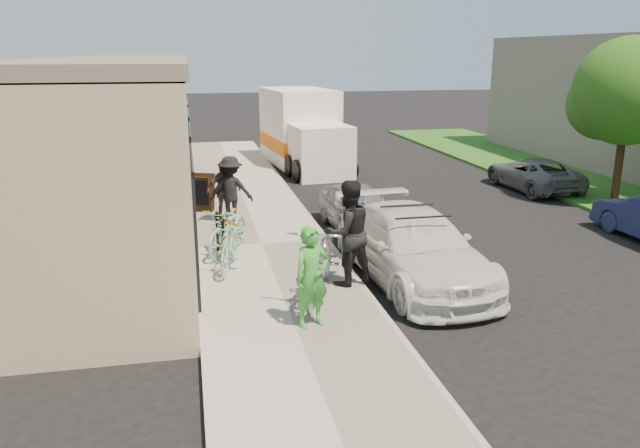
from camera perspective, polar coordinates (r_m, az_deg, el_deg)
ground at (r=11.96m, az=6.00°, el=-6.07°), size 120.00×120.00×0.00m
sidewalk at (r=14.31m, az=-5.35°, el=-2.08°), size 3.00×34.00×0.15m
curb at (r=14.56m, az=0.72°, el=-1.75°), size 0.12×34.00×0.13m
storefront at (r=18.77m, az=-17.32°, el=7.90°), size 3.60×20.00×4.22m
bike_rack at (r=13.52m, az=-9.13°, el=-0.58°), size 0.16×0.62×0.88m
sandwich_board at (r=17.28m, az=-10.79°, el=2.81°), size 0.80×0.80×1.01m
sedan_white at (r=12.34m, az=8.46°, el=-2.04°), size 2.33×4.96×1.44m
sedan_silver at (r=15.62m, az=3.52°, el=1.43°), size 1.55×3.53×1.18m
moving_truck at (r=24.51m, az=-1.59°, el=8.30°), size 2.81×6.22×2.97m
far_car_gray at (r=21.56m, az=18.90°, el=4.37°), size 1.85×3.85×1.06m
median_tree at (r=20.27m, az=26.19°, el=10.49°), size 3.09×3.09×4.74m
tandem_bike at (r=11.11m, az=0.03°, el=-3.18°), size 1.74×2.71×1.35m
woman_rider at (r=9.80m, az=-0.76°, el=-4.87°), size 0.69×0.56×1.64m
man_standing at (r=11.54m, az=2.55°, el=-0.81°), size 1.13×0.98×1.99m
cruiser_bike_a at (r=12.56m, az=-8.30°, el=-1.91°), size 0.87×1.75×1.01m
cruiser_bike_b at (r=13.67m, az=-8.35°, el=-0.45°), size 1.50×2.05×1.03m
cruiser_bike_c at (r=13.70m, az=-8.14°, el=-0.69°), size 0.89×1.55×0.90m
bystander_a at (r=15.97m, az=-8.14°, el=3.13°), size 1.23×0.90×1.71m
bystander_b at (r=16.10m, az=-8.80°, el=2.99°), size 1.01×0.68×1.59m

